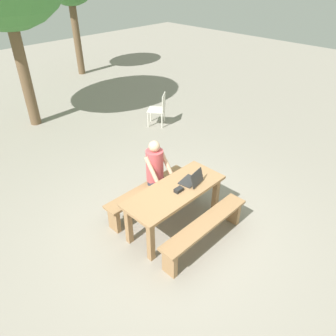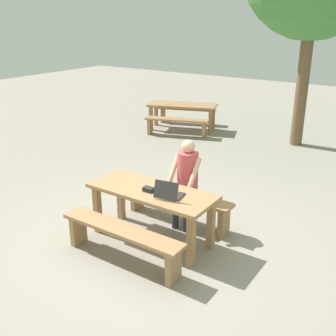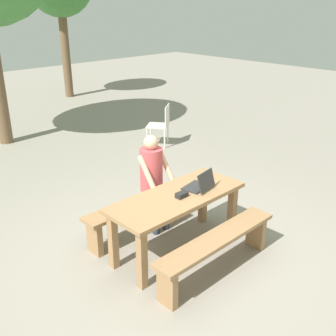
{
  "view_description": "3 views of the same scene",
  "coord_description": "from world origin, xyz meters",
  "px_view_note": "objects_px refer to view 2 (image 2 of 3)",
  "views": [
    {
      "loc": [
        -2.99,
        -2.8,
        3.85
      ],
      "look_at": [
        0.1,
        0.25,
        1.02
      ],
      "focal_mm": 34.33,
      "sensor_mm": 36.0,
      "label": 1
    },
    {
      "loc": [
        2.95,
        -3.96,
        2.95
      ],
      "look_at": [
        0.1,
        0.25,
        1.02
      ],
      "focal_mm": 43.12,
      "sensor_mm": 36.0,
      "label": 2
    },
    {
      "loc": [
        -3.08,
        -3.05,
        2.92
      ],
      "look_at": [
        0.1,
        0.25,
        1.02
      ],
      "focal_mm": 43.29,
      "sensor_mm": 36.0,
      "label": 3
    }
  ],
  "objects_px": {
    "laptop": "(169,193)",
    "person_seated": "(186,177)",
    "picnic_table_front": "(152,198)",
    "picnic_table_mid": "(182,108)",
    "small_pouch": "(149,189)"
  },
  "relations": [
    {
      "from": "person_seated",
      "to": "picnic_table_mid",
      "type": "bearing_deg",
      "value": 122.83
    },
    {
      "from": "picnic_table_front",
      "to": "small_pouch",
      "type": "bearing_deg",
      "value": -85.18
    },
    {
      "from": "picnic_table_front",
      "to": "laptop",
      "type": "relative_size",
      "value": 4.77
    },
    {
      "from": "person_seated",
      "to": "picnic_table_mid",
      "type": "height_order",
      "value": "person_seated"
    },
    {
      "from": "person_seated",
      "to": "picnic_table_mid",
      "type": "xyz_separation_m",
      "value": [
        -2.95,
        4.57,
        -0.19
      ]
    },
    {
      "from": "picnic_table_front",
      "to": "small_pouch",
      "type": "distance_m",
      "value": 0.18
    },
    {
      "from": "small_pouch",
      "to": "picnic_table_mid",
      "type": "bearing_deg",
      "value": 117.94
    },
    {
      "from": "laptop",
      "to": "picnic_table_mid",
      "type": "relative_size",
      "value": 0.19
    },
    {
      "from": "laptop",
      "to": "picnic_table_mid",
      "type": "height_order",
      "value": "laptop"
    },
    {
      "from": "laptop",
      "to": "person_seated",
      "type": "height_order",
      "value": "person_seated"
    },
    {
      "from": "laptop",
      "to": "small_pouch",
      "type": "height_order",
      "value": "laptop"
    },
    {
      "from": "laptop",
      "to": "person_seated",
      "type": "distance_m",
      "value": 0.7
    },
    {
      "from": "picnic_table_front",
      "to": "picnic_table_mid",
      "type": "xyz_separation_m",
      "value": [
        -2.78,
        5.18,
        -0.05
      ]
    },
    {
      "from": "picnic_table_front",
      "to": "person_seated",
      "type": "bearing_deg",
      "value": 74.49
    },
    {
      "from": "small_pouch",
      "to": "person_seated",
      "type": "bearing_deg",
      "value": 76.63
    }
  ]
}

